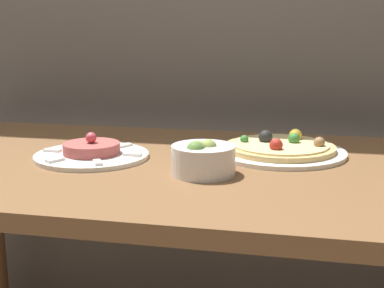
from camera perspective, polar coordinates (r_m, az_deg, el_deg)
name	(u,v)px	position (r m, az deg, el deg)	size (l,w,h in m)	color
dining_table	(165,202)	(1.22, -2.93, -6.18)	(1.42, 0.75, 0.73)	brown
pizza_plate	(280,149)	(1.27, 9.38, -0.51)	(0.31, 0.31, 0.05)	white
tartare_plate	(92,153)	(1.24, -10.65, -0.92)	(0.26, 0.26, 0.06)	white
small_bowl	(203,159)	(1.08, 1.18, -1.56)	(0.13, 0.13, 0.07)	white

